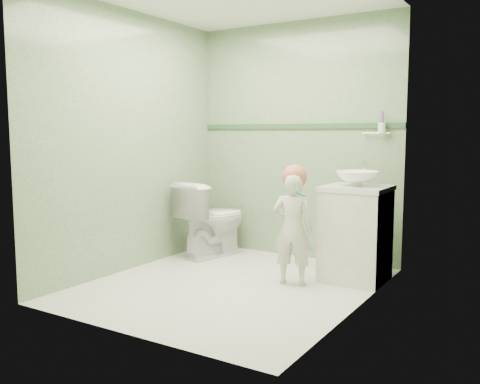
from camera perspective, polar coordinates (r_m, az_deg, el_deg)
The scene contains 12 objects.
ground at distance 4.43m, azimuth -1.04°, elevation -10.27°, with size 2.50×2.50×0.00m, color white.
room_shell at distance 4.24m, azimuth -1.07°, elevation 5.45°, with size 2.50×2.54×2.40m.
trim_stripe at distance 5.32m, azimuth 6.21°, elevation 7.25°, with size 2.20×0.02×0.05m, color #2F5330.
vanity at distance 4.59m, azimuth 12.67°, elevation -4.68°, with size 0.52×0.50×0.80m, color silver.
counter at distance 4.53m, azimuth 12.80°, elevation 0.42°, with size 0.54×0.52×0.04m, color white.
basin at distance 4.52m, azimuth 12.83°, elevation 1.47°, with size 0.37×0.37×0.13m, color white.
faucet at distance 4.69m, azimuth 13.59°, elevation 2.61°, with size 0.03×0.13×0.18m.
cup_holder at distance 4.95m, azimuth 15.36°, elevation 6.89°, with size 0.26×0.07×0.21m.
toilet at distance 5.39m, azimuth -3.07°, elevation -2.96°, with size 0.44×0.77×0.78m, color white.
toddler at distance 4.37m, azimuth 5.83°, elevation -4.12°, with size 0.35×0.23×0.95m, color beige.
hair_cap at distance 4.33m, azimuth 6.04°, elevation 1.66°, with size 0.21×0.21×0.21m, color #B15F42.
teal_toothbrush at distance 4.18m, azimuth 6.56°, elevation -0.17°, with size 0.11×0.14×0.08m.
Camera 1 is at (2.29, -3.56, 1.28)m, focal length 38.54 mm.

